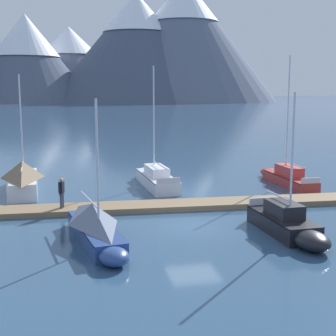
# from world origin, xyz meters

# --- Properties ---
(ground_plane) EXTENTS (700.00, 700.00, 0.00)m
(ground_plane) POSITION_xyz_m (0.00, 0.00, 0.00)
(ground_plane) COLOR #2D4C6B
(mountain_central_massif) EXTENTS (61.94, 61.94, 40.46)m
(mountain_central_massif) POSITION_xyz_m (-21.39, 219.17, 21.38)
(mountain_central_massif) COLOR #4C566B
(mountain_central_massif) RESTS_ON ground
(mountain_shoulder_ridge) EXTENTS (76.01, 76.01, 38.05)m
(mountain_shoulder_ridge) POSITION_xyz_m (-1.23, 243.86, 19.69)
(mountain_shoulder_ridge) COLOR slate
(mountain_shoulder_ridge) RESTS_ON ground
(mountain_east_summit) EXTENTS (86.65, 86.65, 51.17)m
(mountain_east_summit) POSITION_xyz_m (30.44, 216.97, 26.36)
(mountain_east_summit) COLOR #424C60
(mountain_east_summit) RESTS_ON ground
(mountain_rear_spur) EXTENTS (91.52, 91.52, 59.38)m
(mountain_rear_spur) POSITION_xyz_m (54.20, 218.34, 30.56)
(mountain_rear_spur) COLOR slate
(mountain_rear_spur) RESTS_ON ground
(dock) EXTENTS (22.02, 3.14, 0.30)m
(dock) POSITION_xyz_m (0.00, 4.00, 0.15)
(dock) COLOR #846B4C
(dock) RESTS_ON ground
(sailboat_nearest_berth) EXTENTS (2.20, 7.37, 7.71)m
(sailboat_nearest_berth) POSITION_xyz_m (-8.85, 10.28, 1.02)
(sailboat_nearest_berth) COLOR white
(sailboat_nearest_berth) RESTS_ON ground
(sailboat_second_berth) EXTENTS (2.44, 7.14, 6.41)m
(sailboat_second_berth) POSITION_xyz_m (-4.93, -1.36, 0.78)
(sailboat_second_berth) COLOR navy
(sailboat_second_berth) RESTS_ON ground
(sailboat_mid_dock_port) EXTENTS (2.03, 7.67, 8.32)m
(sailboat_mid_dock_port) POSITION_xyz_m (0.09, 10.63, 0.57)
(sailboat_mid_dock_port) COLOR silver
(sailboat_mid_dock_port) RESTS_ON ground
(sailboat_mid_dock_starboard) EXTENTS (1.83, 6.08, 6.66)m
(sailboat_mid_dock_starboard) POSITION_xyz_m (3.92, -2.35, 0.57)
(sailboat_mid_dock_starboard) COLOR black
(sailboat_mid_dock_starboard) RESTS_ON ground
(sailboat_far_berth) EXTENTS (1.53, 7.37, 9.03)m
(sailboat_far_berth) POSITION_xyz_m (9.34, 9.14, 0.54)
(sailboat_far_berth) COLOR #B2332D
(sailboat_far_berth) RESTS_ON ground
(person_on_dock) EXTENTS (0.34, 0.56, 1.69)m
(person_on_dock) POSITION_xyz_m (-6.37, 4.13, 1.26)
(person_on_dock) COLOR #384256
(person_on_dock) RESTS_ON dock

